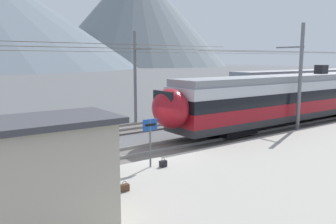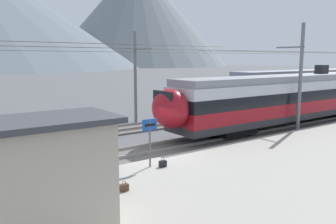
{
  "view_description": "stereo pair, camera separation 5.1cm",
  "coord_description": "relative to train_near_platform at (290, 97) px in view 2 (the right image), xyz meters",
  "views": [
    {
      "loc": [
        -8.97,
        -14.06,
        5.05
      ],
      "look_at": [
        3.16,
        2.9,
        1.8
      ],
      "focal_mm": 36.72,
      "sensor_mm": 36.0,
      "label": 1
    },
    {
      "loc": [
        -8.92,
        -14.09,
        5.05
      ],
      "look_at": [
        3.16,
        2.9,
        1.8
      ],
      "focal_mm": 36.72,
      "sensor_mm": 36.0,
      "label": 2
    }
  ],
  "objects": [
    {
      "name": "ground_plane",
      "position": [
        -13.29,
        -1.36,
        -2.22
      ],
      "size": [
        400.0,
        400.0,
        0.0
      ],
      "primitive_type": "plane",
      "color": "#565659"
    },
    {
      "name": "potted_plant_platform_edge",
      "position": [
        -18.01,
        -3.69,
        -1.36
      ],
      "size": [
        0.5,
        0.5,
        0.79
      ],
      "color": "brown",
      "rests_on": "platform_slab"
    },
    {
      "name": "passenger_walking",
      "position": [
        -17.7,
        -5.19,
        -0.88
      ],
      "size": [
        0.53,
        0.22,
        1.69
      ],
      "color": "#383842",
      "rests_on": "platform_slab"
    },
    {
      "name": "train_far_track",
      "position": [
        15.2,
        5.94,
        0.01
      ],
      "size": [
        31.52,
        2.89,
        4.27
      ],
      "color": "#2D2D30",
      "rests_on": "track_far"
    },
    {
      "name": "platform_slab",
      "position": [
        -13.29,
        -6.59,
        -2.02
      ],
      "size": [
        120.0,
        8.6,
        0.4
      ],
      "primitive_type": "cube",
      "color": "#A39E93",
      "rests_on": "ground"
    },
    {
      "name": "catenary_mast_far_side",
      "position": [
        -8.6,
        7.96,
        1.56
      ],
      "size": [
        38.52,
        2.49,
        7.14
      ],
      "color": "slate",
      "rests_on": "ground"
    },
    {
      "name": "catenary_mast_mid",
      "position": [
        -1.71,
        -1.73,
        1.65
      ],
      "size": [
        38.52,
        2.17,
        7.37
      ],
      "color": "slate",
      "rests_on": "ground"
    },
    {
      "name": "handbag_near_sign",
      "position": [
        -14.07,
        -3.61,
        -1.68
      ],
      "size": [
        0.32,
        0.18,
        0.4
      ],
      "color": "black",
      "rests_on": "platform_slab"
    },
    {
      "name": "train_near_platform",
      "position": [
        0.0,
        0.0,
        0.0
      ],
      "size": [
        23.68,
        2.91,
        4.27
      ],
      "color": "#2D2D30",
      "rests_on": "track_near"
    },
    {
      "name": "handbag_beside_passenger",
      "position": [
        -16.76,
        -5.08,
        -1.69
      ],
      "size": [
        0.32,
        0.18,
        0.38
      ],
      "color": "#472D1E",
      "rests_on": "platform_slab"
    },
    {
      "name": "mountain_right_ridge",
      "position": [
        100.89,
        194.21,
        32.66
      ],
      "size": [
        123.01,
        123.01,
        69.77
      ],
      "primitive_type": "cone",
      "color": "slate",
      "rests_on": "ground"
    },
    {
      "name": "platform_shelter",
      "position": [
        -19.98,
        -6.48,
        -0.22
      ],
      "size": [
        4.06,
        2.35,
        3.14
      ],
      "color": "#B7AD99",
      "rests_on": "platform_slab"
    },
    {
      "name": "platform_sign",
      "position": [
        -14.52,
        -3.29,
        -0.27
      ],
      "size": [
        0.7,
        0.08,
        2.11
      ],
      "color": "#59595B",
      "rests_on": "platform_slab"
    },
    {
      "name": "track_far",
      "position": [
        -13.29,
        5.94,
        -2.15
      ],
      "size": [
        120.0,
        3.0,
        0.28
      ],
      "color": "#5B5651",
      "rests_on": "ground"
    },
    {
      "name": "track_near",
      "position": [
        -13.29,
        -0.0,
        -2.15
      ],
      "size": [
        120.0,
        3.0,
        0.28
      ],
      "color": "#5B5651",
      "rests_on": "ground"
    }
  ]
}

